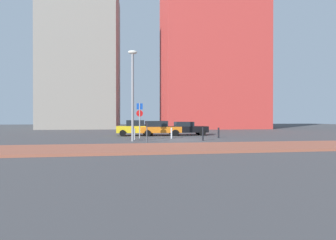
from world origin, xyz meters
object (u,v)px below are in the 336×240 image
object	(u,v)px
parked_car_black	(186,128)
traffic_bollard_near	(203,134)
parked_car_orange	(159,128)
traffic_bollard_edge	(219,133)
parking_meter	(147,130)
parking_sign_post	(140,116)
parked_car_yellow	(136,128)
traffic_bollard_mid	(134,134)
traffic_bollard_far	(171,133)
street_lamp	(133,88)

from	to	relation	value
parked_car_black	traffic_bollard_near	bearing A→B (deg)	-90.98
parked_car_orange	parked_car_black	world-z (taller)	parked_car_orange
traffic_bollard_near	traffic_bollard_edge	world-z (taller)	traffic_bollard_near
parked_car_orange	parking_meter	xyz separation A→B (m)	(-1.68, -7.13, 0.14)
parked_car_black	parking_sign_post	bearing A→B (deg)	-147.07
parked_car_orange	parked_car_yellow	bearing A→B (deg)	174.93
parked_car_orange	parking_meter	bearing A→B (deg)	-103.30
parked_car_black	parking_sign_post	xyz separation A→B (m)	(-5.03, -3.26, 1.26)
traffic_bollard_mid	traffic_bollard_far	distance (m)	3.41
parking_meter	traffic_bollard_mid	size ratio (longest dim) A/B	1.54
parking_meter	parked_car_yellow	bearing A→B (deg)	95.39
traffic_bollard_mid	traffic_bollard_near	bearing A→B (deg)	-16.16
traffic_bollard_near	traffic_bollard_mid	distance (m)	5.63
traffic_bollard_mid	traffic_bollard_edge	size ratio (longest dim) A/B	1.00
parked_car_black	street_lamp	world-z (taller)	street_lamp
parked_car_orange	parking_sign_post	world-z (taller)	parking_sign_post
traffic_bollard_far	parked_car_orange	bearing A→B (deg)	99.67
traffic_bollard_far	traffic_bollard_edge	bearing A→B (deg)	1.34
parked_car_orange	traffic_bollard_mid	xyz separation A→B (m)	(-2.59, -4.94, -0.32)
parking_sign_post	traffic_bollard_edge	xyz separation A→B (m)	(7.16, -0.78, -1.53)
parked_car_orange	traffic_bollard_mid	distance (m)	5.59
parked_car_black	traffic_bollard_mid	size ratio (longest dim) A/B	4.53
traffic_bollard_near	parked_car_yellow	bearing A→B (deg)	127.68
parked_car_orange	street_lamp	xyz separation A→B (m)	(-2.73, -6.14, 3.38)
parked_car_black	traffic_bollard_edge	bearing A→B (deg)	-62.20
traffic_bollard_near	parked_car_orange	bearing A→B (deg)	113.37
parking_meter	traffic_bollard_mid	world-z (taller)	parking_meter
parked_car_yellow	traffic_bollard_far	size ratio (longest dim) A/B	4.18
parked_car_orange	traffic_bollard_edge	distance (m)	6.38
traffic_bollard_near	traffic_bollard_far	size ratio (longest dim) A/B	1.13
parked_car_orange	parked_car_black	distance (m)	2.93
street_lamp	traffic_bollard_mid	xyz separation A→B (m)	(0.14, 1.20, -3.70)
parking_sign_post	street_lamp	distance (m)	3.79
traffic_bollard_far	traffic_bollard_edge	distance (m)	4.38
parked_car_orange	traffic_bollard_edge	size ratio (longest dim) A/B	4.55
parking_meter	parking_sign_post	bearing A→B (deg)	95.94
parking_sign_post	parking_meter	size ratio (longest dim) A/B	2.19
parked_car_yellow	parking_meter	xyz separation A→B (m)	(0.69, -7.34, 0.13)
traffic_bollard_far	parking_sign_post	bearing A→B (deg)	162.43
parked_car_black	traffic_bollard_edge	world-z (taller)	parked_car_black
parked_car_orange	parked_car_black	bearing A→B (deg)	3.05
parking_sign_post	traffic_bollard_near	world-z (taller)	parking_sign_post
parking_sign_post	traffic_bollard_edge	bearing A→B (deg)	-6.21
traffic_bollard_edge	street_lamp	bearing A→B (deg)	-163.83
traffic_bollard_edge	parked_car_orange	bearing A→B (deg)	142.49
parked_car_orange	traffic_bollard_edge	xyz separation A→B (m)	(5.05, -3.88, -0.32)
traffic_bollard_near	traffic_bollard_mid	size ratio (longest dim) A/B	1.15
parked_car_orange	parking_sign_post	xyz separation A→B (m)	(-2.10, -3.10, 1.21)
traffic_bollard_near	parking_meter	bearing A→B (deg)	-172.18
parking_sign_post	street_lamp	xyz separation A→B (m)	(-0.63, -3.04, 2.17)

